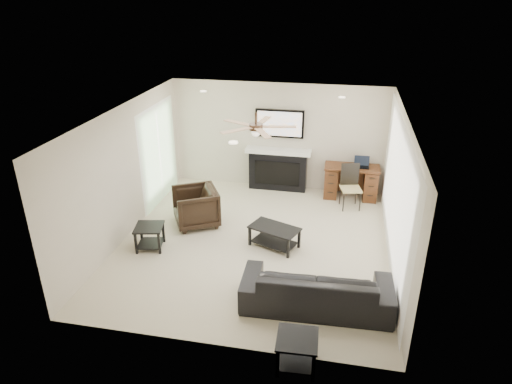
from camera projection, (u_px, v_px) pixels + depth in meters
room_shell at (266, 159)px, 8.01m from camera, size 5.50×5.54×2.52m
sofa at (317, 288)px, 6.84m from camera, size 2.29×0.97×0.66m
armchair at (196, 207)px, 9.19m from camera, size 1.15×1.14×0.78m
coffee_table at (274, 237)px, 8.48m from camera, size 1.02×0.80×0.40m
end_table_near at (297, 352)px, 5.79m from camera, size 0.54×0.54×0.45m
end_table_left at (150, 237)px, 8.42m from camera, size 0.59×0.59×0.45m
fireplace_unit at (278, 151)px, 10.57m from camera, size 1.52×0.34×1.91m
desk at (351, 182)px, 10.38m from camera, size 1.22×0.56×0.76m
desk_chair at (351, 187)px, 9.84m from camera, size 0.51×0.53×0.97m
laptop at (362, 163)px, 10.12m from camera, size 0.33×0.24×0.23m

